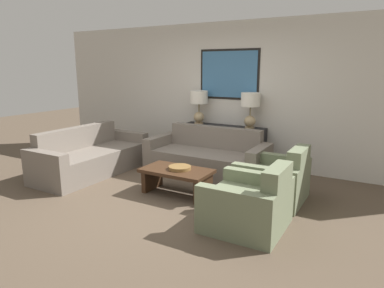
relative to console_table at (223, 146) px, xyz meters
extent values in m
plane|color=brown|center=(0.00, -2.10, -0.38)|extent=(20.00, 20.00, 0.00)
cube|color=beige|center=(0.00, 0.27, 0.94)|extent=(8.08, 0.10, 2.65)
cube|color=black|center=(0.00, 0.21, 1.32)|extent=(1.18, 0.01, 0.92)
cube|color=teal|center=(0.00, 0.20, 1.32)|extent=(1.10, 0.02, 0.84)
cube|color=black|center=(0.00, 0.00, 0.00)|extent=(1.58, 0.37, 0.76)
cylinder|color=tan|center=(-0.52, 0.00, 0.39)|extent=(0.17, 0.17, 0.02)
sphere|color=tan|center=(-0.52, 0.00, 0.51)|extent=(0.20, 0.20, 0.20)
cylinder|color=#8C7A51|center=(-0.52, 0.00, 0.69)|extent=(0.02, 0.02, 0.16)
cylinder|color=white|center=(-0.52, 0.00, 0.89)|extent=(0.34, 0.34, 0.24)
cylinder|color=tan|center=(0.52, 0.00, 0.39)|extent=(0.17, 0.17, 0.02)
sphere|color=tan|center=(0.52, 0.00, 0.51)|extent=(0.20, 0.20, 0.20)
cylinder|color=#8C7A51|center=(0.52, 0.00, 0.69)|extent=(0.02, 0.02, 0.16)
cylinder|color=white|center=(0.52, 0.00, 0.89)|extent=(0.34, 0.34, 0.24)
cube|color=slate|center=(0.00, -0.77, -0.17)|extent=(1.73, 0.69, 0.42)
cube|color=slate|center=(0.00, -0.33, 0.02)|extent=(1.73, 0.18, 0.80)
cube|color=slate|center=(-0.95, -0.68, -0.08)|extent=(0.18, 0.87, 0.60)
cube|color=slate|center=(0.95, -0.68, -0.08)|extent=(0.18, 0.87, 0.60)
cube|color=slate|center=(-1.67, -1.60, -0.17)|extent=(0.69, 1.73, 0.42)
cube|color=slate|center=(-2.11, -1.60, 0.02)|extent=(0.18, 1.73, 0.80)
cube|color=slate|center=(-1.76, -2.55, -0.08)|extent=(0.87, 0.18, 0.60)
cube|color=slate|center=(-1.76, -0.64, -0.08)|extent=(0.87, 0.18, 0.60)
cube|color=#3D2616|center=(0.06, -1.72, -0.03)|extent=(1.02, 0.56, 0.05)
cube|color=#3D2616|center=(-0.38, -1.72, -0.22)|extent=(0.07, 0.45, 0.33)
cube|color=#3D2616|center=(0.50, -1.72, -0.22)|extent=(0.07, 0.45, 0.33)
cylinder|color=olive|center=(0.10, -1.70, 0.02)|extent=(0.33, 0.33, 0.05)
cube|color=#707A5B|center=(1.23, -1.22, -0.18)|extent=(0.70, 0.61, 0.41)
cube|color=#707A5B|center=(1.67, -1.22, 0.01)|extent=(0.18, 0.61, 0.78)
cube|color=#707A5B|center=(1.32, -0.85, -0.10)|extent=(0.88, 0.14, 0.57)
cube|color=#707A5B|center=(1.32, -1.60, -0.10)|extent=(0.88, 0.14, 0.57)
cube|color=#707A5B|center=(1.23, -2.22, -0.18)|extent=(0.70, 0.61, 0.41)
cube|color=#707A5B|center=(1.67, -2.22, 0.01)|extent=(0.18, 0.61, 0.78)
cube|color=#707A5B|center=(1.32, -1.85, -0.10)|extent=(0.88, 0.14, 0.57)
cube|color=#707A5B|center=(1.32, -2.59, -0.10)|extent=(0.88, 0.14, 0.57)
camera|label=1|loc=(2.63, -5.74, 1.44)|focal=32.00mm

